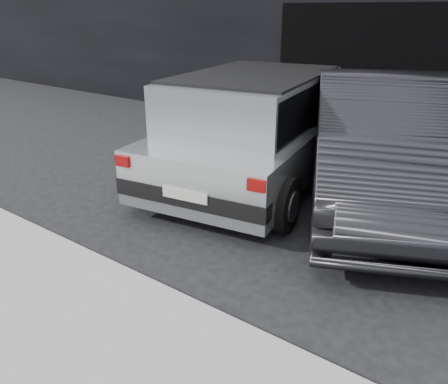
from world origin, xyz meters
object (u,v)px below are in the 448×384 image
Objects in this scene: second_car at (381,140)px; cat_siamese at (200,198)px; silver_hatchback at (257,123)px; cat_white at (180,179)px.

second_car is 2.60m from cat_siamese.
silver_hatchback is 7.01× the size of cat_siamese.
cat_siamese is at bearing 46.20° from cat_white.
second_car is 7.50× the size of cat_siamese.
second_car is (1.74, 0.40, -0.07)m from silver_hatchback.
silver_hatchback is at bearing -114.60° from cat_siamese.
cat_white reaches higher than cat_siamese.
second_car is at bearing 3.62° from silver_hatchback.
second_car reaches higher than cat_siamese.
cat_white is (-0.60, 0.28, 0.06)m from cat_siamese.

